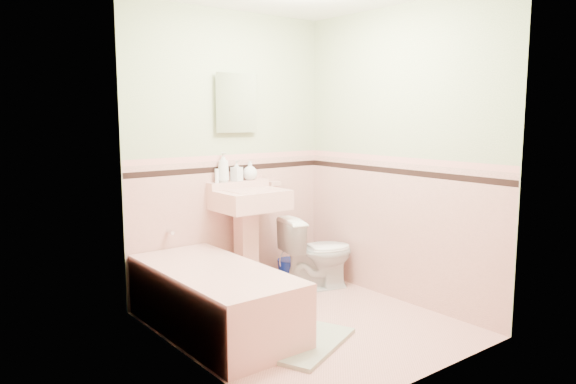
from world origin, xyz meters
TOP-DOWN VIEW (x-y plane):
  - floor at (0.00, 0.00)m, footprint 2.20×2.20m
  - wall_back at (0.00, 1.10)m, footprint 2.50×0.00m
  - wall_front at (0.00, -1.10)m, footprint 2.50×0.00m
  - wall_left at (-1.00, 0.00)m, footprint 0.00×2.50m
  - wall_right at (1.00, 0.00)m, footprint 0.00×2.50m
  - wainscot_back at (0.00, 1.09)m, footprint 2.00×0.00m
  - wainscot_front at (0.00, -1.09)m, footprint 2.00×0.00m
  - wainscot_left at (-0.99, 0.00)m, footprint 0.00×2.20m
  - wainscot_right at (0.99, 0.00)m, footprint 0.00×2.20m
  - accent_back at (0.00, 1.08)m, footprint 2.00×0.00m
  - accent_front at (0.00, -1.08)m, footprint 2.00×0.00m
  - accent_left at (-0.98, 0.00)m, footprint 0.00×2.20m
  - accent_right at (0.98, 0.00)m, footprint 0.00×2.20m
  - cap_back at (0.00, 1.08)m, footprint 2.00×0.00m
  - cap_front at (0.00, -1.08)m, footprint 2.00×0.00m
  - cap_left at (-0.98, 0.00)m, footprint 0.00×2.20m
  - cap_right at (0.98, 0.00)m, footprint 0.00×2.20m
  - bathtub at (-0.63, 0.33)m, footprint 0.70×1.50m
  - tub_faucet at (-0.63, 1.05)m, footprint 0.04×0.12m
  - sink at (0.05, 0.86)m, footprint 0.60×0.49m
  - sink_faucet at (0.05, 1.00)m, footprint 0.02×0.02m
  - medicine_cabinet at (0.05, 1.07)m, footprint 0.36×0.04m
  - soap_dish at (0.47, 1.06)m, footprint 0.11×0.07m
  - soap_bottle_left at (-0.10, 1.04)m, footprint 0.10×0.10m
  - soap_bottle_mid at (0.03, 1.04)m, footprint 0.10×0.10m
  - soap_bottle_right at (0.18, 1.04)m, footprint 0.18×0.18m
  - tube at (-0.17, 1.04)m, footprint 0.05×0.05m
  - toilet at (0.64, 0.62)m, footprint 0.74×0.53m
  - bucket at (0.52, 0.89)m, footprint 0.29×0.29m
  - bath_mat at (-0.27, -0.26)m, footprint 0.89×0.76m
  - shoe at (-0.18, -0.18)m, footprint 0.15×0.09m

SIDE VIEW (x-z plane):
  - floor at x=0.00m, z-range 0.00..0.00m
  - bath_mat at x=-0.27m, z-range 0.00..0.03m
  - shoe at x=-0.18m, z-range 0.03..0.09m
  - bucket at x=0.52m, z-range 0.00..0.24m
  - bathtub at x=-0.63m, z-range 0.00..0.45m
  - toilet at x=0.64m, z-range 0.00..0.68m
  - sink at x=0.05m, z-range 0.00..0.95m
  - wainscot_back at x=0.00m, z-range -0.40..1.60m
  - wainscot_front at x=0.00m, z-range -0.40..1.60m
  - wainscot_left at x=-0.99m, z-range -0.50..1.70m
  - wainscot_right at x=0.99m, z-range -0.50..1.70m
  - tub_faucet at x=-0.63m, z-range 0.61..0.65m
  - sink_faucet at x=0.05m, z-range 0.90..1.00m
  - soap_dish at x=0.47m, z-range 0.93..0.97m
  - tube at x=-0.17m, z-range 1.01..1.13m
  - soap_bottle_right at x=0.18m, z-range 1.01..1.18m
  - soap_bottle_mid at x=0.03m, z-range 1.01..1.19m
  - accent_left at x=-0.98m, z-range 0.02..2.22m
  - accent_right at x=0.98m, z-range 0.02..2.22m
  - accent_back at x=0.00m, z-range 0.12..2.12m
  - accent_front at x=0.00m, z-range 0.12..2.12m
  - soap_bottle_left at x=-0.10m, z-range 1.01..1.27m
  - cap_back at x=0.00m, z-range 0.22..2.22m
  - cap_front at x=0.00m, z-range 0.22..2.22m
  - cap_left at x=-0.98m, z-range 0.12..2.32m
  - cap_right at x=0.98m, z-range 0.12..2.32m
  - wall_back at x=0.00m, z-range 0.00..2.50m
  - wall_front at x=0.00m, z-range 0.00..2.50m
  - wall_left at x=-1.00m, z-range 0.00..2.50m
  - wall_right at x=1.00m, z-range 0.00..2.50m
  - medicine_cabinet at x=0.05m, z-range 1.48..1.92m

